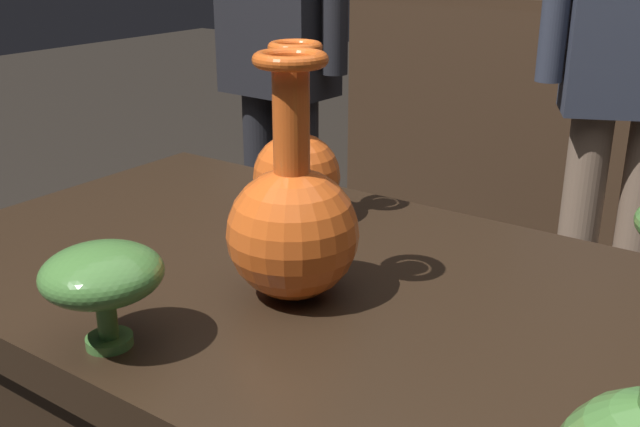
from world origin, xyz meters
TOP-DOWN VIEW (x-y plane):
  - vase_centerpiece at (-0.04, -0.05)m, footprint 0.16×0.16m
  - vase_left_accent at (-0.19, 0.16)m, footprint 0.13×0.13m
  - vase_right_accent at (-0.13, -0.26)m, footprint 0.13×0.13m
  - visitor_center_back at (0.00, 1.32)m, footprint 0.43×0.30m
  - visitor_near_left at (-0.87, 0.97)m, footprint 0.47×0.20m

SIDE VIEW (x-z plane):
  - vase_right_accent at x=-0.13m, z-range 0.82..0.94m
  - vase_left_accent at x=-0.19m, z-range 0.75..1.02m
  - vase_centerpiece at x=-0.04m, z-range 0.75..1.04m
  - visitor_center_back at x=0.00m, z-range 0.13..1.70m
  - visitor_near_left at x=-0.87m, z-range 0.14..1.72m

